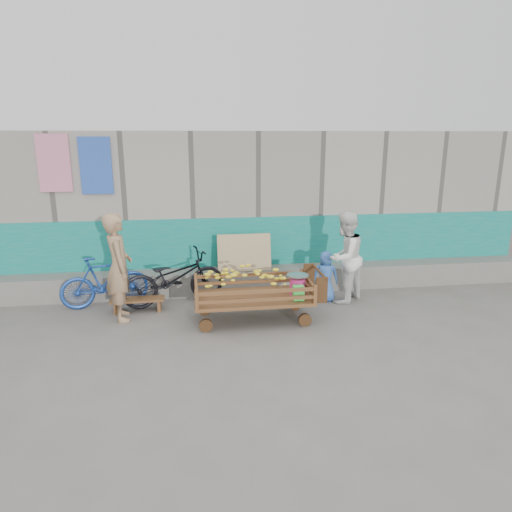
{
  "coord_description": "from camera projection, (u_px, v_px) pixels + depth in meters",
  "views": [
    {
      "loc": [
        -0.65,
        -5.97,
        2.92
      ],
      "look_at": [
        0.37,
        1.2,
        1.0
      ],
      "focal_mm": 32.0,
      "sensor_mm": 36.0,
      "label": 1
    }
  ],
  "objects": [
    {
      "name": "ground",
      "position": [
        242.0,
        345.0,
        6.55
      ],
      "size": [
        80.0,
        80.0,
        0.0
      ],
      "primitive_type": "plane",
      "color": "#5B5853",
      "rests_on": "ground"
    },
    {
      "name": "child",
      "position": [
        326.0,
        276.0,
        8.21
      ],
      "size": [
        0.51,
        0.4,
        0.93
      ],
      "primitive_type": "imported",
      "rotation": [
        0.0,
        0.0,
        2.9
      ],
      "color": "#3363B3",
      "rests_on": "ground"
    },
    {
      "name": "bicycle_dark",
      "position": [
        174.0,
        278.0,
        8.06
      ],
      "size": [
        1.94,
        1.17,
        0.96
      ],
      "primitive_type": "imported",
      "rotation": [
        0.0,
        0.0,
        1.88
      ],
      "color": "black",
      "rests_on": "ground"
    },
    {
      "name": "woman",
      "position": [
        345.0,
        257.0,
        8.1
      ],
      "size": [
        1.01,
        0.99,
        1.64
      ],
      "primitive_type": "imported",
      "rotation": [
        0.0,
        0.0,
        3.84
      ],
      "color": "white",
      "rests_on": "ground"
    },
    {
      "name": "vendor_man",
      "position": [
        119.0,
        267.0,
        7.29
      ],
      "size": [
        0.55,
        0.72,
        1.76
      ],
      "primitive_type": "imported",
      "rotation": [
        0.0,
        0.0,
        1.8
      ],
      "color": "#9C7957",
      "rests_on": "ground"
    },
    {
      "name": "bench",
      "position": [
        138.0,
        302.0,
        7.79
      ],
      "size": [
        0.9,
        0.27,
        0.22
      ],
      "color": "brown",
      "rests_on": "ground"
    },
    {
      "name": "building_wall",
      "position": [
        221.0,
        204.0,
        10.05
      ],
      "size": [
        12.0,
        3.5,
        3.0
      ],
      "color": "gray",
      "rests_on": "ground"
    },
    {
      "name": "bicycle_blue",
      "position": [
        105.0,
        281.0,
        7.96
      ],
      "size": [
        1.56,
        0.82,
        0.9
      ],
      "primitive_type": "imported",
      "rotation": [
        0.0,
        0.0,
        1.84
      ],
      "color": "#1D45A0",
      "rests_on": "ground"
    },
    {
      "name": "banana_cart",
      "position": [
        251.0,
        286.0,
        7.28
      ],
      "size": [
        2.04,
        0.93,
        0.87
      ],
      "color": "brown",
      "rests_on": "ground"
    }
  ]
}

